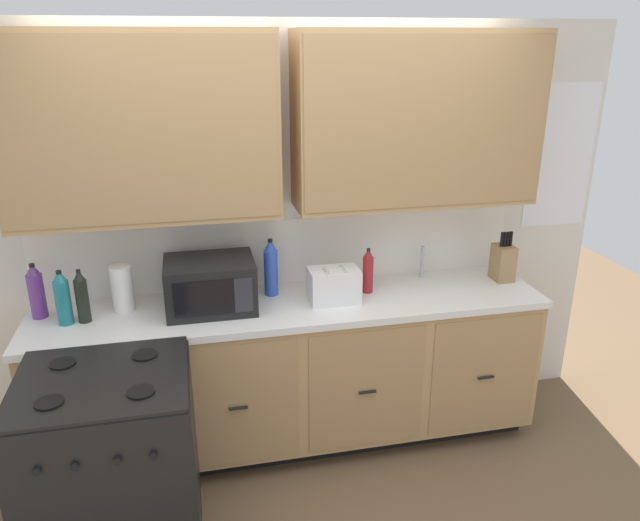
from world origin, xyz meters
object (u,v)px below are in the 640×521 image
object	(u,v)px
toaster	(334,285)
microwave	(210,285)
paper_towel_roll	(122,289)
stove_range	(113,466)
bottle_blue	(271,268)
knife_block	(503,262)
bottle_dark	(82,297)
bottle_teal	(63,298)
bottle_violet	(36,291)
bottle_red	(368,271)

from	to	relation	value
toaster	microwave	bearing A→B (deg)	175.74
paper_towel_roll	stove_range	bearing A→B (deg)	-93.80
stove_range	paper_towel_roll	xyz separation A→B (m)	(0.05, 0.72, 0.59)
microwave	paper_towel_roll	distance (m)	0.47
stove_range	paper_towel_roll	size ratio (longest dim) A/B	3.65
bottle_blue	knife_block	bearing A→B (deg)	-3.16
knife_block	bottle_dark	bearing A→B (deg)	-178.51
paper_towel_roll	bottle_teal	xyz separation A→B (m)	(-0.28, -0.10, 0.01)
knife_block	bottle_violet	bearing A→B (deg)	178.98
bottle_blue	toaster	bearing A→B (deg)	-26.83
paper_towel_roll	bottle_teal	bearing A→B (deg)	-160.69
stove_range	bottle_dark	xyz separation A→B (m)	(-0.14, 0.63, 0.60)
paper_towel_roll	bottle_dark	distance (m)	0.21
stove_range	bottle_red	world-z (taller)	bottle_red
stove_range	bottle_blue	size ratio (longest dim) A/B	2.82
toaster	knife_block	bearing A→B (deg)	4.71
bottle_dark	paper_towel_roll	bearing A→B (deg)	26.17
stove_range	bottle_violet	bearing A→B (deg)	117.70
stove_range	microwave	bearing A→B (deg)	51.67
bottle_blue	microwave	bearing A→B (deg)	-161.54
microwave	bottle_violet	world-z (taller)	bottle_violet
bottle_violet	stove_range	bearing A→B (deg)	-62.30
toaster	paper_towel_roll	xyz separation A→B (m)	(-1.15, 0.12, 0.03)
bottle_blue	bottle_dark	world-z (taller)	bottle_blue
paper_towel_roll	bottle_dark	world-z (taller)	bottle_dark
bottle_violet	microwave	bearing A→B (deg)	-5.45
bottle_dark	bottle_red	xyz separation A→B (m)	(1.56, 0.06, -0.01)
microwave	bottle_violet	xyz separation A→B (m)	(-0.90, 0.09, 0.01)
bottle_blue	bottle_red	distance (m)	0.56
microwave	knife_block	world-z (taller)	knife_block
knife_block	bottle_blue	xyz separation A→B (m)	(-1.42, 0.08, 0.05)
bottle_red	knife_block	bearing A→B (deg)	0.46
stove_range	toaster	distance (m)	1.45
bottle_violet	bottle_red	bearing A→B (deg)	-1.72
microwave	paper_towel_roll	bearing A→B (deg)	171.44
stove_range	bottle_violet	distance (m)	1.03
microwave	toaster	size ratio (longest dim) A/B	1.71
microwave	bottle_dark	xyz separation A→B (m)	(-0.66, -0.02, 0.00)
knife_block	stove_range	bearing A→B (deg)	-163.19
microwave	knife_block	distance (m)	1.77
bottle_blue	bottle_teal	size ratio (longest dim) A/B	1.14
bottle_dark	bottle_teal	bearing A→B (deg)	-176.73
knife_block	bottle_red	bearing A→B (deg)	-179.54
bottle_blue	bottle_violet	bearing A→B (deg)	-178.58
stove_range	knife_block	distance (m)	2.45
bottle_violet	bottle_red	size ratio (longest dim) A/B	1.12
paper_towel_roll	bottle_red	bearing A→B (deg)	-1.61
stove_range	knife_block	world-z (taller)	knife_block
toaster	bottle_teal	world-z (taller)	bottle_teal
microwave	knife_block	size ratio (longest dim) A/B	1.55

